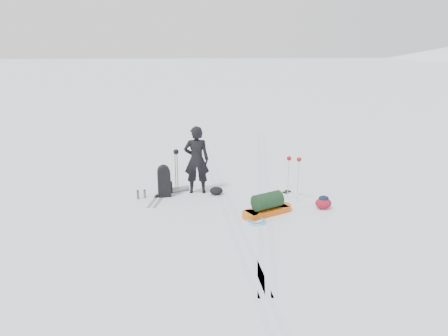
{
  "coord_description": "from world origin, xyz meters",
  "views": [
    {
      "loc": [
        -0.79,
        -11.54,
        4.35
      ],
      "look_at": [
        -0.02,
        0.01,
        0.95
      ],
      "focal_mm": 35.0,
      "sensor_mm": 36.0,
      "label": 1
    }
  ],
  "objects": [
    {
      "name": "ground",
      "position": [
        0.0,
        0.0,
        0.0
      ],
      "size": [
        200.0,
        200.0,
        0.0
      ],
      "primitive_type": "plane",
      "color": "white",
      "rests_on": "ground"
    },
    {
      "name": "snow_hill_backdrop",
      "position": [
        62.69,
        84.02,
        -69.02
      ],
      "size": [
        359.5,
        192.0,
        162.45
      ],
      "color": "white",
      "rests_on": "ground"
    },
    {
      "name": "ski_tracks",
      "position": [
        0.61,
        0.88,
        0.0
      ],
      "size": [
        3.38,
        17.97,
        0.01
      ],
      "color": "silver",
      "rests_on": "ground"
    },
    {
      "name": "expedition_rucksack",
      "position": [
        -1.66,
        0.51,
        0.43
      ],
      "size": [
        0.91,
        0.72,
        0.92
      ],
      "rotation": [
        0.0,
        0.0,
        0.15
      ],
      "color": "black",
      "rests_on": "ground"
    },
    {
      "name": "pulk_sled",
      "position": [
        1.04,
        -1.06,
        0.22
      ],
      "size": [
        1.52,
        1.08,
        0.57
      ],
      "rotation": [
        0.0,
        0.0,
        0.49
      ],
      "color": "#C94E0B",
      "rests_on": "ground"
    },
    {
      "name": "skier",
      "position": [
        -0.77,
        0.73,
        1.0
      ],
      "size": [
        0.74,
        0.5,
        2.01
      ],
      "primitive_type": "imported",
      "rotation": [
        0.0,
        0.0,
        3.11
      ],
      "color": "black",
      "rests_on": "ground"
    },
    {
      "name": "ski_poles_silver",
      "position": [
        1.91,
        -0.11,
        1.07
      ],
      "size": [
        0.38,
        0.25,
        1.27
      ],
      "rotation": [
        0.0,
        0.0,
        -0.29
      ],
      "color": "silver",
      "rests_on": "ground"
    },
    {
      "name": "touring_skis_white",
      "position": [
        1.88,
        0.49,
        0.01
      ],
      "size": [
        1.44,
        1.23,
        0.06
      ],
      "rotation": [
        0.0,
        0.0,
        -0.68
      ],
      "color": "white",
      "rests_on": "ground"
    },
    {
      "name": "touring_skis_grey",
      "position": [
        -1.87,
        0.37,
        0.01
      ],
      "size": [
        0.56,
        1.67,
        0.06
      ],
      "rotation": [
        0.0,
        0.0,
        1.38
      ],
      "color": "#999CA1",
      "rests_on": "ground"
    },
    {
      "name": "ski_poles_black",
      "position": [
        -1.37,
        0.9,
        1.05
      ],
      "size": [
        0.17,
        0.16,
        1.29
      ],
      "rotation": [
        0.0,
        0.0,
        0.24
      ],
      "color": "black",
      "rests_on": "ground"
    },
    {
      "name": "thermos_pair",
      "position": [
        -2.37,
        0.32,
        0.12
      ],
      "size": [
        0.26,
        0.17,
        0.26
      ],
      "rotation": [
        0.0,
        0.0,
        -0.33
      ],
      "color": "#54575B",
      "rests_on": "ground"
    },
    {
      "name": "rope_coil",
      "position": [
        0.69,
        -1.59,
        0.03
      ],
      "size": [
        0.49,
        0.49,
        0.06
      ],
      "rotation": [
        0.0,
        0.0,
        0.03
      ],
      "color": "#61BEED",
      "rests_on": "ground"
    },
    {
      "name": "stuff_sack",
      "position": [
        -0.21,
        0.49,
        0.12
      ],
      "size": [
        0.41,
        0.32,
        0.24
      ],
      "rotation": [
        0.0,
        0.0,
        -0.09
      ],
      "color": "black",
      "rests_on": "ground"
    },
    {
      "name": "small_daypack",
      "position": [
        2.59,
        -0.81,
        0.18
      ],
      "size": [
        0.44,
        0.33,
        0.37
      ],
      "rotation": [
        0.0,
        0.0,
        0.02
      ],
      "color": "maroon",
      "rests_on": "ground"
    }
  ]
}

